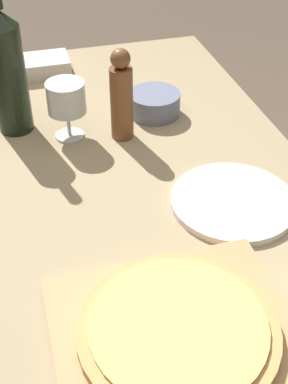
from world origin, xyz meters
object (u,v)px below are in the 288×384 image
pizza (178,329)px  pepper_mill (121,97)px  wine_bottle (7,71)px  small_bowl (154,104)px  wine_glass (66,99)px

pizza → pepper_mill: size_ratio=1.40×
wine_bottle → small_bowl: 0.36m
pepper_mill → pizza: bearing=-95.6°
wine_glass → small_bowl: 0.24m
pepper_mill → wine_glass: bearing=164.9°
wine_glass → pepper_mill: bearing=-15.1°
pizza → wine_bottle: 0.72m
wine_glass → small_bowl: size_ratio=1.07×
wine_bottle → small_bowl: bearing=-3.4°
wine_bottle → wine_glass: 0.15m
wine_glass → small_bowl: (0.22, 0.05, -0.07)m
pizza → wine_glass: wine_glass is taller
pizza → pepper_mill: pepper_mill is taller
small_bowl → wine_bottle: bearing=176.6°
pepper_mill → wine_glass: pepper_mill is taller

